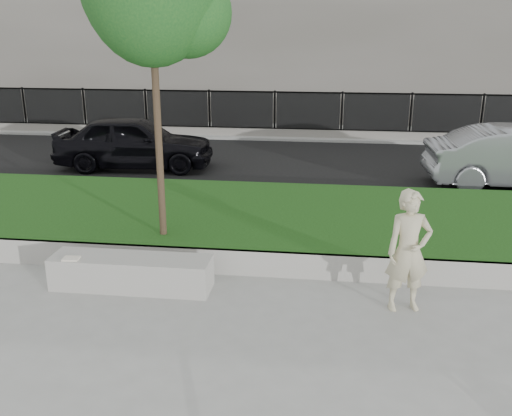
# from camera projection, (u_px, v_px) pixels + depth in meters

# --- Properties ---
(ground) EXTENTS (90.00, 90.00, 0.00)m
(ground) POSITION_uv_depth(u_px,v_px,m) (232.00, 306.00, 7.71)
(ground) COLOR gray
(ground) RESTS_ON ground
(grass_bank) EXTENTS (34.00, 4.00, 0.40)m
(grass_bank) POSITION_uv_depth(u_px,v_px,m) (259.00, 221.00, 10.49)
(grass_bank) COLOR #15330C
(grass_bank) RESTS_ON ground
(grass_kerb) EXTENTS (34.00, 0.08, 0.40)m
(grass_kerb) POSITION_uv_depth(u_px,v_px,m) (243.00, 263.00, 8.64)
(grass_kerb) COLOR #9F9C95
(grass_kerb) RESTS_ON ground
(street) EXTENTS (34.00, 7.00, 0.04)m
(street) POSITION_uv_depth(u_px,v_px,m) (284.00, 163.00, 15.74)
(street) COLOR black
(street) RESTS_ON ground
(far_pavement) EXTENTS (34.00, 3.00, 0.12)m
(far_pavement) POSITION_uv_depth(u_px,v_px,m) (294.00, 133.00, 19.98)
(far_pavement) COLOR gray
(far_pavement) RESTS_ON ground
(iron_fence) EXTENTS (32.00, 0.30, 1.50)m
(iron_fence) POSITION_uv_depth(u_px,v_px,m) (293.00, 124.00, 18.89)
(iron_fence) COLOR slate
(iron_fence) RESTS_ON far_pavement
(stone_bench) EXTENTS (2.31, 0.58, 0.47)m
(stone_bench) POSITION_uv_depth(u_px,v_px,m) (132.00, 272.00, 8.21)
(stone_bench) COLOR #9F9C95
(stone_bench) RESTS_ON ground
(man) EXTENTS (0.68, 0.52, 1.65)m
(man) POSITION_uv_depth(u_px,v_px,m) (408.00, 251.00, 7.42)
(man) COLOR beige
(man) RESTS_ON ground
(book) EXTENTS (0.24, 0.18, 0.03)m
(book) POSITION_uv_depth(u_px,v_px,m) (71.00, 259.00, 8.06)
(book) COLOR #EFE4CF
(book) RESTS_ON stone_bench
(car_dark) EXTENTS (4.20, 1.96, 1.39)m
(car_dark) POSITION_uv_depth(u_px,v_px,m) (134.00, 142.00, 14.89)
(car_dark) COLOR black
(car_dark) RESTS_ON street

